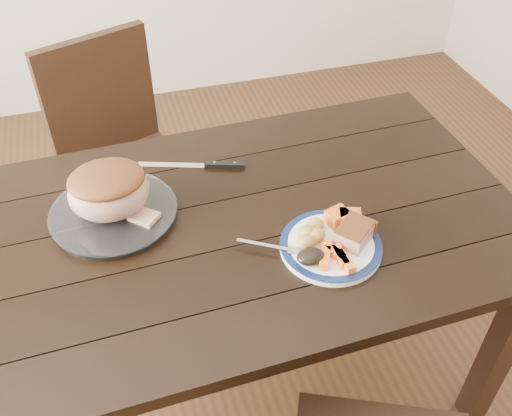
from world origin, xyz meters
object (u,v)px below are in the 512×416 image
object	(u,v)px
pork_slice	(354,234)
dinner_plate	(331,246)
dining_table	(226,247)
fork	(277,248)
serving_platter	(114,214)
carving_knife	(211,165)
chair_far	(121,150)
roast_joint	(109,192)

from	to	relation	value
pork_slice	dinner_plate	bearing A→B (deg)	175.24
dining_table	fork	distance (m)	0.21
dining_table	dinner_plate	bearing A→B (deg)	-35.68
dinner_plate	serving_platter	xyz separation A→B (m)	(-0.51, 0.28, 0.00)
dining_table	serving_platter	distance (m)	0.32
pork_slice	fork	size ratio (longest dim) A/B	0.58
dinner_plate	serving_platter	distance (m)	0.58
dining_table	dinner_plate	xyz separation A→B (m)	(0.23, -0.17, 0.10)
dining_table	carving_knife	xyz separation A→B (m)	(0.02, 0.25, 0.10)
chair_far	carving_knife	xyz separation A→B (m)	(0.25, -0.48, 0.23)
fork	roast_joint	bearing A→B (deg)	177.10
chair_far	pork_slice	xyz separation A→B (m)	(0.52, -0.90, 0.27)
chair_far	carving_knife	size ratio (longest dim) A/B	3.00
chair_far	dinner_plate	world-z (taller)	chair_far
dining_table	pork_slice	world-z (taller)	pork_slice
dining_table	carving_knife	world-z (taller)	carving_knife
dining_table	fork	size ratio (longest dim) A/B	10.09
roast_joint	dinner_plate	bearing A→B (deg)	-28.48
pork_slice	fork	xyz separation A→B (m)	(-0.19, 0.03, -0.02)
roast_joint	carving_knife	size ratio (longest dim) A/B	0.68
dinner_plate	roast_joint	bearing A→B (deg)	151.52
dining_table	chair_far	size ratio (longest dim) A/B	1.75
dining_table	carving_knife	size ratio (longest dim) A/B	5.24
chair_far	serving_platter	xyz separation A→B (m)	(-0.05, -0.62, 0.23)
serving_platter	roast_joint	xyz separation A→B (m)	(0.00, -0.00, 0.08)
dinner_plate	carving_knife	distance (m)	0.47
pork_slice	carving_knife	distance (m)	0.50
dining_table	fork	bearing A→B (deg)	-56.08
chair_far	carving_knife	world-z (taller)	chair_far
carving_knife	pork_slice	bearing A→B (deg)	-38.92
fork	roast_joint	world-z (taller)	roast_joint
pork_slice	carving_knife	world-z (taller)	pork_slice
dinner_plate	fork	size ratio (longest dim) A/B	1.60
dinner_plate	roast_joint	size ratio (longest dim) A/B	1.23
dining_table	serving_platter	bearing A→B (deg)	158.41
chair_far	serving_platter	distance (m)	0.67
dining_table	dinner_plate	world-z (taller)	dinner_plate
dining_table	pork_slice	distance (m)	0.36
roast_joint	carving_knife	bearing A→B (deg)	24.89
chair_far	serving_platter	bearing A→B (deg)	64.06
chair_far	carving_knife	distance (m)	0.59
roast_joint	fork	bearing A→B (deg)	-34.12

